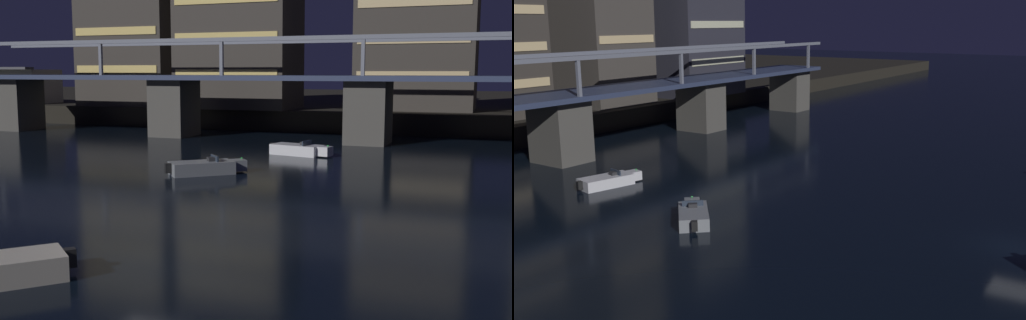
% 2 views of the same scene
% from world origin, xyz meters
% --- Properties ---
extents(ground_plane, '(400.00, 400.00, 0.00)m').
position_xyz_m(ground_plane, '(0.00, 0.00, 0.00)').
color(ground_plane, black).
extents(river_bridge, '(83.15, 6.40, 9.38)m').
position_xyz_m(river_bridge, '(0.00, 38.30, 4.01)').
color(river_bridge, '#4C4944').
rests_on(river_bridge, ground).
extents(tower_east_low, '(12.16, 13.00, 24.49)m').
position_xyz_m(tower_east_low, '(31.43, 51.56, 14.29)').
color(tower_east_low, '#282833').
rests_on(tower_east_low, far_riverbank).
extents(speedboat_near_right, '(5.21, 2.60, 1.16)m').
position_xyz_m(speedboat_near_right, '(-3.39, 28.66, 0.41)').
color(speedboat_near_right, silver).
rests_on(speedboat_near_right, ground).
extents(speedboat_mid_left, '(4.50, 4.26, 1.16)m').
position_xyz_m(speedboat_mid_left, '(-6.25, 17.88, 0.41)').
color(speedboat_mid_left, gray).
rests_on(speedboat_mid_left, ground).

